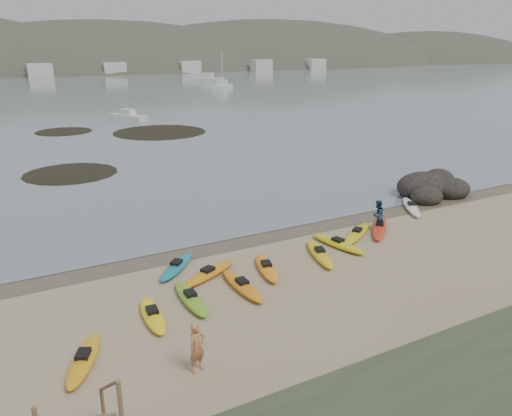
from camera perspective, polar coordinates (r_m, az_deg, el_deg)
ground at (r=26.56m, az=0.00°, el=-3.07°), size 600.00×600.00×0.00m
wet_sand at (r=26.31m, az=0.31°, el=-3.28°), size 60.00×60.00×0.00m
kayaks at (r=23.23m, az=3.30°, el=-5.89°), size 22.88×9.82×0.34m
person_west at (r=15.95m, az=-6.76°, el=-15.53°), size 0.71×0.60×1.66m
person_east at (r=27.77m, az=13.72°, el=-0.80°), size 1.00×0.90×1.68m
rock_cluster at (r=35.51m, az=19.44°, el=1.84°), size 5.41×4.00×1.90m
kelp_mats at (r=54.82m, az=-15.01°, el=7.53°), size 20.96×27.43×0.04m
moored_boats at (r=108.29m, az=-21.01°, el=12.30°), size 88.89×70.68×1.33m
far_hills at (r=223.16m, az=-15.36°, el=11.06°), size 550.00×135.00×80.00m
far_town at (r=167.86m, az=-23.15°, el=14.26°), size 199.00×5.00×4.00m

